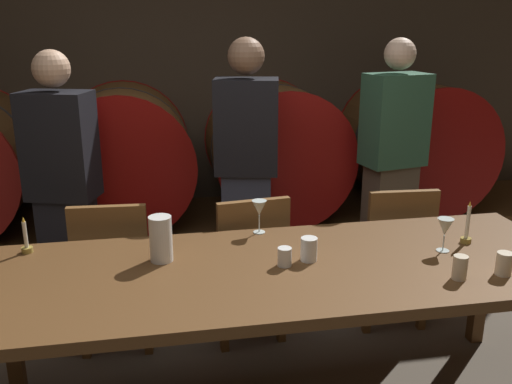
{
  "coord_description": "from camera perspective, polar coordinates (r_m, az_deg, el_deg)",
  "views": [
    {
      "loc": [
        -0.34,
        -1.92,
        1.8
      ],
      "look_at": [
        0.15,
        0.73,
        0.96
      ],
      "focal_mm": 39.46,
      "sensor_mm": 36.0,
      "label": 1
    }
  ],
  "objects": [
    {
      "name": "barrel_shelf",
      "position": [
        4.3,
        -5.23,
        -4.73
      ],
      "size": [
        6.11,
        0.9,
        0.39
      ],
      "primitive_type": "cube",
      "color": "brown",
      "rests_on": "ground"
    },
    {
      "name": "chair_center",
      "position": [
        3.2,
        -0.8,
        -6.95
      ],
      "size": [
        0.44,
        0.44,
        0.88
      ],
      "rotation": [
        0.0,
        0.0,
        3.26
      ],
      "color": "brown",
      "rests_on": "ground"
    },
    {
      "name": "dining_table",
      "position": [
        2.51,
        2.57,
        -8.81
      ],
      "size": [
        2.68,
        0.93,
        0.76
      ],
      "color": "brown",
      "rests_on": "ground"
    },
    {
      "name": "guest_left",
      "position": [
        3.42,
        -18.86,
        0.01
      ],
      "size": [
        0.43,
        0.34,
        1.64
      ],
      "rotation": [
        0.0,
        0.0,
        2.83
      ],
      "color": "black",
      "rests_on": "ground"
    },
    {
      "name": "wine_barrel_far_right",
      "position": [
        4.54,
        15.67,
        4.73
      ],
      "size": [
        0.97,
        0.91,
        0.97
      ],
      "color": "brown",
      "rests_on": "barrel_shelf"
    },
    {
      "name": "chair_right",
      "position": [
        3.45,
        13.75,
        -5.6
      ],
      "size": [
        0.43,
        0.43,
        0.88
      ],
      "rotation": [
        0.0,
        0.0,
        3.07
      ],
      "color": "brown",
      "rests_on": "ground"
    },
    {
      "name": "wine_glass_center",
      "position": [
        2.81,
        0.33,
        -1.73
      ],
      "size": [
        0.07,
        0.07,
        0.17
      ],
      "color": "silver",
      "rests_on": "dining_table"
    },
    {
      "name": "guest_center",
      "position": [
        3.47,
        -0.95,
        1.81
      ],
      "size": [
        0.42,
        0.32,
        1.7
      ],
      "rotation": [
        0.0,
        0.0,
        2.93
      ],
      "color": "#33384C",
      "rests_on": "ground"
    },
    {
      "name": "wine_glass_right",
      "position": [
        2.73,
        18.62,
        -3.47
      ],
      "size": [
        0.07,
        0.07,
        0.16
      ],
      "color": "silver",
      "rests_on": "dining_table"
    },
    {
      "name": "cup_center_right",
      "position": [
        2.49,
        19.97,
        -7.21
      ],
      "size": [
        0.06,
        0.06,
        0.1
      ],
      "primitive_type": "cylinder",
      "color": "beige",
      "rests_on": "dining_table"
    },
    {
      "name": "wine_barrel_center_right",
      "position": [
        4.18,
        1.96,
        4.32
      ],
      "size": [
        0.97,
        0.91,
        0.97
      ],
      "color": "brown",
      "rests_on": "barrel_shelf"
    },
    {
      "name": "pitcher",
      "position": [
        2.53,
        -9.63,
        -4.7
      ],
      "size": [
        0.1,
        0.1,
        0.21
      ],
      "color": "white",
      "rests_on": "dining_table"
    },
    {
      "name": "cup_center_left",
      "position": [
        2.53,
        5.39,
        -5.79
      ],
      "size": [
        0.07,
        0.07,
        0.11
      ],
      "primitive_type": "cylinder",
      "color": "white",
      "rests_on": "dining_table"
    },
    {
      "name": "cup_far_right",
      "position": [
        2.6,
        23.85,
        -6.67
      ],
      "size": [
        0.07,
        0.07,
        0.1
      ],
      "primitive_type": "cylinder",
      "color": "beige",
      "rests_on": "dining_table"
    },
    {
      "name": "guest_right",
      "position": [
        3.74,
        13.57,
        2.24
      ],
      "size": [
        0.42,
        0.31,
        1.69
      ],
      "rotation": [
        0.0,
        0.0,
        3.34
      ],
      "color": "brown",
      "rests_on": "ground"
    },
    {
      "name": "wine_barrel_center_left",
      "position": [
        4.09,
        -13.25,
        3.57
      ],
      "size": [
        0.97,
        0.91,
        0.97
      ],
      "color": "brown",
      "rests_on": "barrel_shelf"
    },
    {
      "name": "cup_far_left",
      "position": [
        2.47,
        2.92,
        -6.58
      ],
      "size": [
        0.06,
        0.06,
        0.08
      ],
      "primitive_type": "cylinder",
      "color": "white",
      "rests_on": "dining_table"
    },
    {
      "name": "back_wall",
      "position": [
        4.55,
        -6.36,
        12.91
      ],
      "size": [
        6.79,
        0.24,
        2.92
      ],
      "primitive_type": "cube",
      "color": "#473A2D",
      "rests_on": "ground"
    },
    {
      "name": "candle_left",
      "position": [
        2.81,
        -22.26,
        -4.82
      ],
      "size": [
        0.05,
        0.05,
        0.17
      ],
      "color": "olive",
      "rests_on": "dining_table"
    },
    {
      "name": "chair_left",
      "position": [
        3.21,
        -14.2,
        -7.41
      ],
      "size": [
        0.43,
        0.43,
        0.88
      ],
      "rotation": [
        0.0,
        0.0,
        3.08
      ],
      "color": "brown",
      "rests_on": "ground"
    },
    {
      "name": "candle_right",
      "position": [
        2.89,
        20.59,
        -3.75
      ],
      "size": [
        0.05,
        0.05,
        0.21
      ],
      "color": "olive",
      "rests_on": "dining_table"
    }
  ]
}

